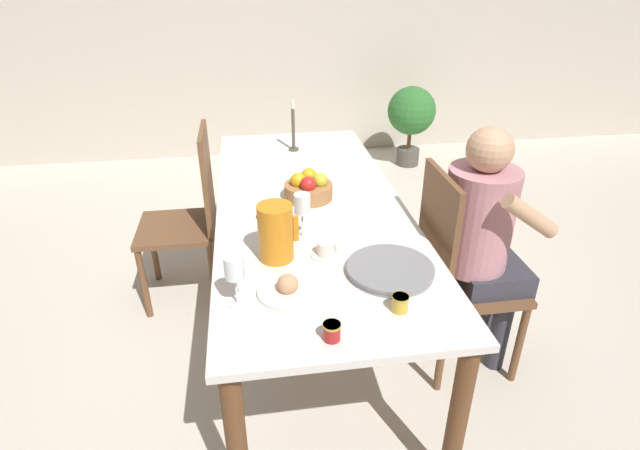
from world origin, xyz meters
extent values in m
plane|color=beige|center=(0.00, 0.00, 0.00)|extent=(20.00, 20.00, 0.00)
cube|color=beige|center=(0.00, 2.78, 1.30)|extent=(10.00, 0.06, 2.60)
cube|color=silver|center=(0.00, 0.00, 0.72)|extent=(0.88, 2.16, 0.03)
cylinder|color=brown|center=(-0.38, -1.02, 0.35)|extent=(0.07, 0.07, 0.70)
cylinder|color=brown|center=(0.38, -1.02, 0.35)|extent=(0.07, 0.07, 0.70)
cylinder|color=brown|center=(-0.38, 1.02, 0.35)|extent=(0.07, 0.07, 0.70)
cylinder|color=brown|center=(0.38, 1.02, 0.35)|extent=(0.07, 0.07, 0.70)
cylinder|color=brown|center=(0.89, -0.18, 0.22)|extent=(0.04, 0.04, 0.43)
cylinder|color=brown|center=(0.89, -0.55, 0.22)|extent=(0.04, 0.04, 0.43)
cylinder|color=brown|center=(0.52, -0.18, 0.22)|extent=(0.04, 0.04, 0.43)
cylinder|color=brown|center=(0.52, -0.55, 0.22)|extent=(0.04, 0.04, 0.43)
cube|color=brown|center=(0.70, -0.37, 0.45)|extent=(0.42, 0.42, 0.03)
cube|color=brown|center=(0.50, -0.37, 0.73)|extent=(0.03, 0.39, 0.54)
cylinder|color=brown|center=(-0.89, 0.20, 0.22)|extent=(0.04, 0.04, 0.43)
cylinder|color=brown|center=(-0.89, 0.57, 0.22)|extent=(0.04, 0.04, 0.43)
cylinder|color=brown|center=(-0.52, 0.20, 0.22)|extent=(0.04, 0.04, 0.43)
cylinder|color=brown|center=(-0.52, 0.57, 0.22)|extent=(0.04, 0.04, 0.43)
cube|color=brown|center=(-0.70, 0.38, 0.45)|extent=(0.42, 0.42, 0.03)
cube|color=brown|center=(-0.50, 0.38, 0.73)|extent=(0.03, 0.39, 0.54)
cylinder|color=#33333D|center=(0.85, -0.29, 0.23)|extent=(0.09, 0.09, 0.46)
cylinder|color=#33333D|center=(0.85, -0.45, 0.23)|extent=(0.09, 0.09, 0.46)
cube|color=#33333D|center=(0.77, -0.37, 0.51)|extent=(0.30, 0.34, 0.11)
cylinder|color=#B77A84|center=(0.68, -0.37, 0.78)|extent=(0.30, 0.30, 0.46)
sphere|color=tan|center=(0.68, -0.37, 1.10)|extent=(0.19, 0.19, 0.19)
cylinder|color=tan|center=(0.78, -0.58, 0.90)|extent=(0.25, 0.06, 0.20)
cylinder|color=orange|center=(-0.19, -0.47, 0.85)|extent=(0.14, 0.14, 0.23)
cube|color=orange|center=(-0.12, -0.47, 0.86)|extent=(0.02, 0.02, 0.10)
cone|color=orange|center=(-0.25, -0.47, 0.94)|extent=(0.04, 0.04, 0.04)
cylinder|color=white|center=(-0.07, -0.33, 0.74)|extent=(0.06, 0.06, 0.00)
cylinder|color=white|center=(-0.07, -0.33, 0.79)|extent=(0.01, 0.01, 0.11)
cylinder|color=white|center=(-0.07, -0.33, 0.89)|extent=(0.07, 0.07, 0.08)
cylinder|color=white|center=(-0.35, -0.75, 0.74)|extent=(0.06, 0.06, 0.00)
cylinder|color=white|center=(-0.35, -0.75, 0.79)|extent=(0.01, 0.01, 0.10)
cylinder|color=white|center=(-0.35, -0.75, 0.88)|extent=(0.07, 0.07, 0.08)
cylinder|color=orange|center=(-0.35, -0.75, 0.87)|extent=(0.06, 0.06, 0.04)
cylinder|color=silver|center=(0.00, -0.49, 0.74)|extent=(0.12, 0.12, 0.01)
cylinder|color=silver|center=(0.00, -0.49, 0.77)|extent=(0.07, 0.07, 0.05)
cube|color=silver|center=(0.04, -0.49, 0.77)|extent=(0.01, 0.01, 0.03)
cylinder|color=gray|center=(0.22, -0.65, 0.74)|extent=(0.32, 0.32, 0.02)
cylinder|color=gray|center=(0.22, -0.65, 0.76)|extent=(0.33, 0.33, 0.01)
cylinder|color=silver|center=(-0.17, -0.71, 0.74)|extent=(0.22, 0.22, 0.01)
sphere|color=tan|center=(-0.17, -0.71, 0.77)|extent=(0.07, 0.07, 0.07)
cylinder|color=gold|center=(0.19, -0.87, 0.76)|extent=(0.06, 0.06, 0.06)
cylinder|color=gold|center=(0.19, -0.87, 0.79)|extent=(0.06, 0.06, 0.01)
cylinder|color=#A81E1E|center=(-0.06, -0.97, 0.76)|extent=(0.06, 0.06, 0.06)
cylinder|color=gold|center=(-0.06, -0.97, 0.79)|extent=(0.06, 0.06, 0.01)
cylinder|color=#9E6B3D|center=(0.00, 0.05, 0.77)|extent=(0.23, 0.23, 0.07)
sphere|color=gold|center=(0.05, 0.04, 0.83)|extent=(0.07, 0.07, 0.07)
sphere|color=gold|center=(0.01, 0.10, 0.83)|extent=(0.07, 0.07, 0.07)
sphere|color=gold|center=(-0.05, 0.05, 0.83)|extent=(0.07, 0.07, 0.07)
sphere|color=red|center=(-0.01, 0.00, 0.83)|extent=(0.07, 0.07, 0.07)
cylinder|color=#4C4238|center=(0.00, 0.75, 0.74)|extent=(0.06, 0.06, 0.01)
cylinder|color=#4C4238|center=(0.00, 0.75, 0.87)|extent=(0.02, 0.02, 0.24)
cylinder|color=beige|center=(0.00, 0.75, 1.02)|extent=(0.02, 0.02, 0.05)
cylinder|color=#4C4742|center=(1.24, 2.23, 0.08)|extent=(0.21, 0.21, 0.16)
cylinder|color=brown|center=(1.24, 2.23, 0.25)|extent=(0.04, 0.04, 0.18)
sphere|color=#2D6B2D|center=(1.24, 2.23, 0.53)|extent=(0.44, 0.44, 0.44)
camera|label=1|loc=(-0.28, -2.15, 1.78)|focal=28.00mm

